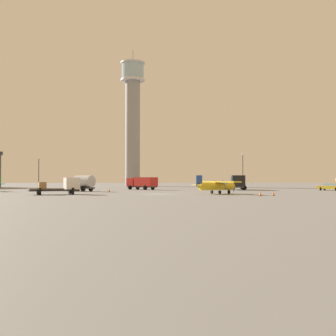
{
  "coord_description": "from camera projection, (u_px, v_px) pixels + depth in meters",
  "views": [
    {
      "loc": [
        -2.43,
        -63.29,
        2.17
      ],
      "look_at": [
        2.62,
        19.4,
        4.35
      ],
      "focal_mm": 46.03,
      "sensor_mm": 36.0,
      "label": 1
    }
  ],
  "objects": [
    {
      "name": "ground_plane",
      "position": [
        158.0,
        194.0,
        63.24
      ],
      "size": [
        400.0,
        400.0,
        0.0
      ],
      "primitive_type": "plane",
      "color": "slate"
    },
    {
      "name": "truck_box_black",
      "position": [
        238.0,
        182.0,
        88.47
      ],
      "size": [
        4.03,
        7.36,
        2.97
      ],
      "rotation": [
        0.0,
        0.0,
        1.41
      ],
      "color": "#38383D",
      "rests_on": "ground_plane"
    },
    {
      "name": "light_post_west",
      "position": [
        243.0,
        167.0,
        105.52
      ],
      "size": [
        0.44,
        0.44,
        8.56
      ],
      "color": "#38383D",
      "rests_on": "ground_plane"
    },
    {
      "name": "traffic_cone_mid_apron",
      "position": [
        260.0,
        193.0,
        56.17
      ],
      "size": [
        0.36,
        0.36,
        0.69
      ],
      "color": "black",
      "rests_on": "ground_plane"
    },
    {
      "name": "control_tower",
      "position": [
        133.0,
        115.0,
        136.97
      ],
      "size": [
        7.69,
        7.69,
        43.62
      ],
      "color": "gray",
      "rests_on": "ground_plane"
    },
    {
      "name": "car_yellow",
      "position": [
        330.0,
        187.0,
        83.61
      ],
      "size": [
        4.44,
        4.63,
        1.37
      ],
      "rotation": [
        0.0,
        0.0,
        2.31
      ],
      "color": "gold",
      "rests_on": "ground_plane"
    },
    {
      "name": "light_post_east",
      "position": [
        39.0,
        170.0,
        106.08
      ],
      "size": [
        0.44,
        0.44,
        7.5
      ],
      "color": "#38383D",
      "rests_on": "ground_plane"
    },
    {
      "name": "traffic_cone_near_left",
      "position": [
        273.0,
        193.0,
        57.15
      ],
      "size": [
        0.36,
        0.36,
        0.64
      ],
      "color": "black",
      "rests_on": "ground_plane"
    },
    {
      "name": "truck_fuel_tanker_silver",
      "position": [
        81.0,
        182.0,
        77.63
      ],
      "size": [
        5.77,
        5.03,
        2.87
      ],
      "rotation": [
        0.0,
        0.0,
        2.51
      ],
      "color": "#38383D",
      "rests_on": "ground_plane"
    },
    {
      "name": "traffic_cone_near_right",
      "position": [
        109.0,
        190.0,
        75.2
      ],
      "size": [
        0.36,
        0.36,
        0.57
      ],
      "color": "black",
      "rests_on": "ground_plane"
    },
    {
      "name": "airplane_yellow",
      "position": [
        216.0,
        185.0,
        63.83
      ],
      "size": [
        7.16,
        8.99,
        2.75
      ],
      "rotation": [
        0.0,
        0.0,
        0.44
      ],
      "color": "gold",
      "rests_on": "ground_plane"
    },
    {
      "name": "truck_box_red",
      "position": [
        142.0,
        182.0,
        89.86
      ],
      "size": [
        6.63,
        6.45,
        2.59
      ],
      "rotation": [
        0.0,
        0.0,
        2.39
      ],
      "color": "#38383D",
      "rests_on": "ground_plane"
    },
    {
      "name": "truck_flatbed_white",
      "position": [
        62.0,
        186.0,
        61.48
      ],
      "size": [
        7.31,
        4.63,
        2.42
      ],
      "rotation": [
        0.0,
        0.0,
        0.37
      ],
      "color": "#38383D",
      "rests_on": "ground_plane"
    }
  ]
}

